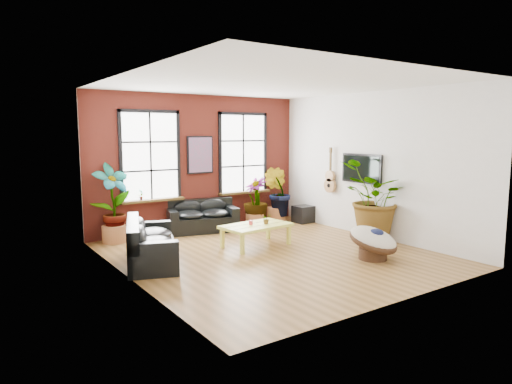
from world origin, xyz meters
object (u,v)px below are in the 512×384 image
Objects in this scene: sofa_left at (148,244)px; papasan_chair at (373,241)px; coffee_table at (256,227)px; sofa_back at (202,217)px.

sofa_left is 1.86× the size of papasan_chair.
sofa_left is 1.42× the size of coffee_table.
coffee_table is at bearing -72.84° from sofa_left.
papasan_chair reaches higher than coffee_table.
sofa_left reaches higher than papasan_chair.
sofa_left is at bearing 130.39° from papasan_chair.
coffee_table is at bearing -68.51° from sofa_back.
sofa_back is 1.56× the size of papasan_chair.
sofa_left reaches higher than coffee_table.
sofa_back is at bearing 92.04° from papasan_chair.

